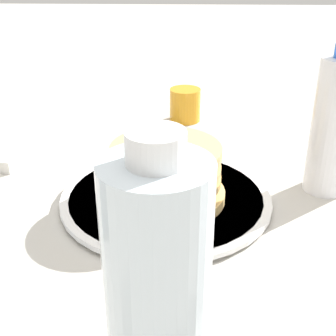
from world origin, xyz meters
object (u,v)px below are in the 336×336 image
object	(u,v)px
water_bottle_mid	(158,325)
water_bottle_far	(334,126)
pancake_stack	(166,171)
juice_glass	(185,105)
plate	(168,198)

from	to	relation	value
water_bottle_mid	water_bottle_far	distance (m)	0.45
pancake_stack	juice_glass	bearing A→B (deg)	-94.54
plate	water_bottle_mid	size ratio (longest dim) A/B	1.17
juice_glass	pancake_stack	bearing A→B (deg)	85.46
juice_glass	water_bottle_far	world-z (taller)	water_bottle_far
plate	pancake_stack	world-z (taller)	pancake_stack
plate	pancake_stack	size ratio (longest dim) A/B	1.79
plate	water_bottle_mid	bearing A→B (deg)	90.80
juice_glass	water_bottle_far	bearing A→B (deg)	126.78
plate	juice_glass	distance (m)	0.32
water_bottle_mid	juice_glass	bearing A→B (deg)	-91.59
plate	water_bottle_far	bearing A→B (deg)	-168.18
plate	water_bottle_mid	world-z (taller)	water_bottle_mid
water_bottle_mid	water_bottle_far	bearing A→B (deg)	-119.64
plate	pancake_stack	xyz separation A→B (m)	(0.00, 0.00, 0.04)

